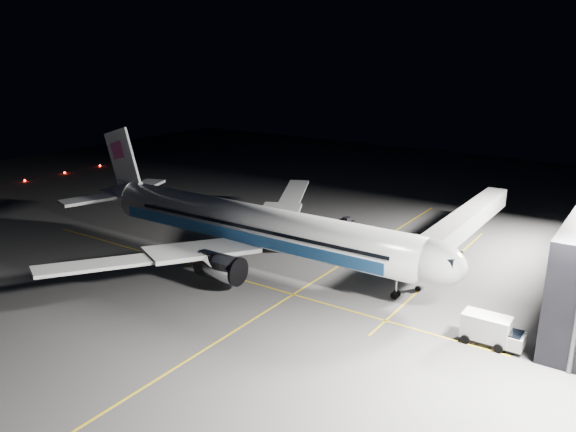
# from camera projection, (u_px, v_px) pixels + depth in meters

# --- Properties ---
(ground) EXTENTS (200.00, 200.00, 0.00)m
(ground) POSITION_uv_depth(u_px,v_px,m) (257.00, 262.00, 77.02)
(ground) COLOR #4C4C4F
(ground) RESTS_ON ground
(guide_line_main) EXTENTS (0.25, 80.00, 0.01)m
(guide_line_main) POSITION_uv_depth(u_px,v_px,m) (319.00, 278.00, 71.62)
(guide_line_main) COLOR gold
(guide_line_main) RESTS_ON ground
(guide_line_cross) EXTENTS (70.00, 0.25, 0.01)m
(guide_line_cross) POSITION_uv_depth(u_px,v_px,m) (229.00, 276.00, 72.27)
(guide_line_cross) COLOR gold
(guide_line_cross) RESTS_ON ground
(guide_line_side) EXTENTS (0.25, 40.00, 0.01)m
(guide_line_side) POSITION_uv_depth(u_px,v_px,m) (438.00, 274.00, 73.06)
(guide_line_side) COLOR gold
(guide_line_side) RESTS_ON ground
(airliner) EXTENTS (61.48, 54.22, 16.64)m
(airliner) POSITION_uv_depth(u_px,v_px,m) (250.00, 225.00, 76.13)
(airliner) COLOR silver
(airliner) RESTS_ON ground
(jet_bridge) EXTENTS (3.60, 34.40, 6.30)m
(jet_bridge) POSITION_uv_depth(u_px,v_px,m) (460.00, 225.00, 78.14)
(jet_bridge) COLOR #B2B2B7
(jet_bridge) RESTS_ON ground
(service_truck) EXTENTS (5.94, 2.70, 3.02)m
(service_truck) POSITION_uv_depth(u_px,v_px,m) (492.00, 330.00, 55.10)
(service_truck) COLOR silver
(service_truck) RESTS_ON ground
(baggage_tug) EXTENTS (2.98, 2.62, 1.85)m
(baggage_tug) POSITION_uv_depth(u_px,v_px,m) (347.00, 223.00, 91.48)
(baggage_tug) COLOR black
(baggage_tug) RESTS_ON ground
(safety_cone_a) EXTENTS (0.36, 0.36, 0.53)m
(safety_cone_a) POSITION_uv_depth(u_px,v_px,m) (343.00, 242.00, 84.38)
(safety_cone_a) COLOR orange
(safety_cone_a) RESTS_ON ground
(safety_cone_b) EXTENTS (0.38, 0.38, 0.57)m
(safety_cone_b) POSITION_uv_depth(u_px,v_px,m) (334.00, 246.00, 82.30)
(safety_cone_b) COLOR orange
(safety_cone_b) RESTS_ON ground
(safety_cone_c) EXTENTS (0.37, 0.37, 0.56)m
(safety_cone_c) POSITION_uv_depth(u_px,v_px,m) (249.00, 246.00, 82.57)
(safety_cone_c) COLOR orange
(safety_cone_c) RESTS_ON ground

